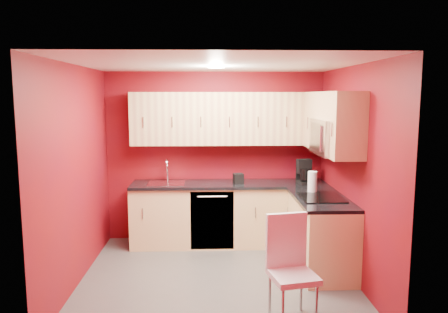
{
  "coord_description": "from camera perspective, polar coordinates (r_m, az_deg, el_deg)",
  "views": [
    {
      "loc": [
        -0.1,
        -4.96,
        2.15
      ],
      "look_at": [
        0.1,
        0.55,
        1.38
      ],
      "focal_mm": 35.0,
      "sensor_mm": 36.0,
      "label": 1
    }
  ],
  "objects": [
    {
      "name": "countertop_back",
      "position": [
        6.28,
        0.69,
        -3.64
      ],
      "size": [
        2.8,
        0.63,
        0.04
      ],
      "primitive_type": "cube",
      "color": "black",
      "rests_on": "base_cabinets_back"
    },
    {
      "name": "upper_cabinets_right",
      "position": [
        5.61,
        13.72,
        5.04
      ],
      "size": [
        0.35,
        1.55,
        0.75
      ],
      "color": "tan",
      "rests_on": "wall_right"
    },
    {
      "name": "dining_chair",
      "position": [
        4.32,
        9.01,
        -14.47
      ],
      "size": [
        0.49,
        0.5,
        1.02
      ],
      "primitive_type": null,
      "rotation": [
        0.0,
        0.0,
        0.2
      ],
      "color": "silver",
      "rests_on": "floor"
    },
    {
      "name": "paper_towel",
      "position": [
        5.74,
        11.47,
        -3.29
      ],
      "size": [
        0.17,
        0.17,
        0.28
      ],
      "primitive_type": null,
      "rotation": [
        0.0,
        0.0,
        -0.1
      ],
      "color": "silver",
      "rests_on": "countertop_right"
    },
    {
      "name": "upper_cabinets_back",
      "position": [
        6.3,
        0.64,
        4.98
      ],
      "size": [
        2.8,
        0.35,
        0.75
      ],
      "primitive_type": "cube",
      "color": "tan",
      "rests_on": "wall_back"
    },
    {
      "name": "dishwasher_front",
      "position": [
        6.11,
        -1.56,
        -8.36
      ],
      "size": [
        0.6,
        0.02,
        0.82
      ],
      "primitive_type": "cube",
      "color": "black",
      "rests_on": "base_cabinets_back"
    },
    {
      "name": "napkin_holder",
      "position": [
        6.23,
        1.88,
        -2.88
      ],
      "size": [
        0.16,
        0.16,
        0.14
      ],
      "primitive_type": null,
      "rotation": [
        0.0,
        0.0,
        0.23
      ],
      "color": "black",
      "rests_on": "countertop_back"
    },
    {
      "name": "microwave",
      "position": [
        5.39,
        14.01,
        2.49
      ],
      "size": [
        0.42,
        0.76,
        0.42
      ],
      "color": "silver",
      "rests_on": "upper_cabinets_right"
    },
    {
      "name": "base_cabinets_right",
      "position": [
        5.66,
        12.53,
        -9.9
      ],
      "size": [
        0.6,
        1.3,
        0.87
      ],
      "primitive_type": "cube",
      "color": "#E3C182",
      "rests_on": "floor"
    },
    {
      "name": "wall_left",
      "position": [
        5.26,
        -18.66,
        -2.33
      ],
      "size": [
        0.0,
        3.0,
        3.0
      ],
      "primitive_type": "plane",
      "rotation": [
        1.57,
        0.0,
        1.57
      ],
      "color": "maroon",
      "rests_on": "floor"
    },
    {
      "name": "ceiling",
      "position": [
        4.97,
        -0.96,
        11.98
      ],
      "size": [
        3.2,
        3.2,
        0.0
      ],
      "primitive_type": "plane",
      "rotation": [
        3.14,
        0.0,
        0.0
      ],
      "color": "white",
      "rests_on": "wall_back"
    },
    {
      "name": "downlight",
      "position": [
        5.27,
        -1.03,
        11.59
      ],
      "size": [
        0.2,
        0.2,
        0.01
      ],
      "primitive_type": "cylinder",
      "color": "white",
      "rests_on": "ceiling"
    },
    {
      "name": "floor",
      "position": [
        5.4,
        -0.9,
        -15.51
      ],
      "size": [
        3.2,
        3.2,
        0.0
      ],
      "primitive_type": "plane",
      "color": "#464442",
      "rests_on": "ground"
    },
    {
      "name": "wall_back",
      "position": [
        6.52,
        -1.19,
        0.0
      ],
      "size": [
        3.2,
        0.0,
        3.2
      ],
      "primitive_type": "plane",
      "rotation": [
        1.57,
        0.0,
        0.0
      ],
      "color": "maroon",
      "rests_on": "floor"
    },
    {
      "name": "wall_front",
      "position": [
        3.57,
        -0.45,
        -6.63
      ],
      "size": [
        3.2,
        0.0,
        3.2
      ],
      "primitive_type": "plane",
      "rotation": [
        -1.57,
        0.0,
        0.0
      ],
      "color": "maroon",
      "rests_on": "floor"
    },
    {
      "name": "cooktop",
      "position": [
        5.48,
        12.6,
        -5.28
      ],
      "size": [
        0.5,
        0.55,
        0.01
      ],
      "primitive_type": "cube",
      "color": "black",
      "rests_on": "countertop_right"
    },
    {
      "name": "base_cabinets_back",
      "position": [
        6.4,
        0.68,
        -7.61
      ],
      "size": [
        2.8,
        0.6,
        0.87
      ],
      "primitive_type": "cube",
      "color": "#E3C182",
      "rests_on": "floor"
    },
    {
      "name": "coffee_maker",
      "position": [
        6.31,
        10.62,
        -1.97
      ],
      "size": [
        0.25,
        0.3,
        0.34
      ],
      "primitive_type": null,
      "rotation": [
        0.0,
        0.0,
        0.17
      ],
      "color": "black",
      "rests_on": "countertop_back"
    },
    {
      "name": "countertop_right",
      "position": [
        5.52,
        12.55,
        -5.45
      ],
      "size": [
        0.63,
        1.27,
        0.04
      ],
      "primitive_type": "cube",
      "color": "black",
      "rests_on": "base_cabinets_right"
    },
    {
      "name": "sink",
      "position": [
        6.31,
        -7.53,
        -3.15
      ],
      "size": [
        0.52,
        0.42,
        0.35
      ],
      "color": "silver",
      "rests_on": "countertop_back"
    },
    {
      "name": "wall_right",
      "position": [
        5.32,
        16.6,
        -2.14
      ],
      "size": [
        0.0,
        3.0,
        3.0
      ],
      "primitive_type": "plane",
      "rotation": [
        1.57,
        0.0,
        -1.57
      ],
      "color": "maroon",
      "rests_on": "floor"
    }
  ]
}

